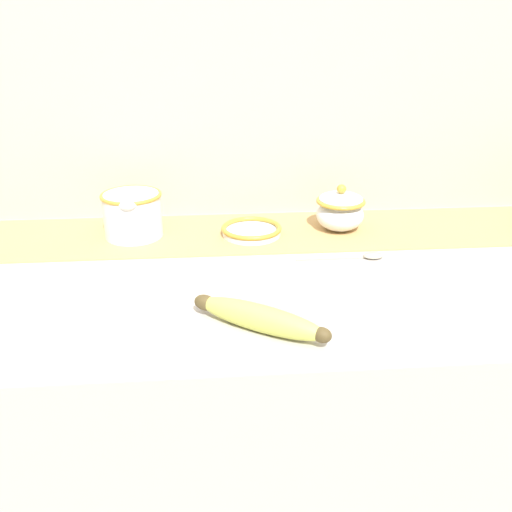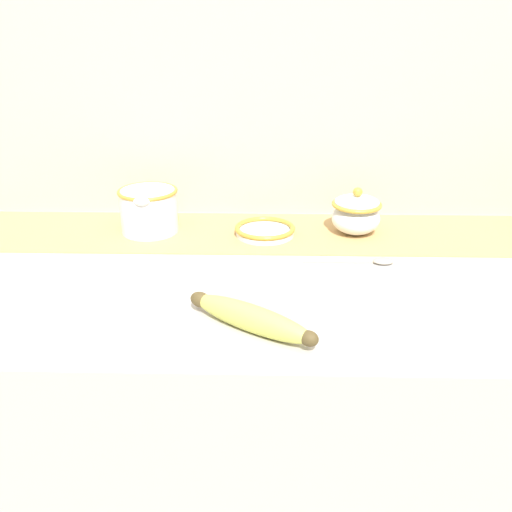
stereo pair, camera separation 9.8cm
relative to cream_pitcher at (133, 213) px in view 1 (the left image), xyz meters
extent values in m
cube|color=#B7B2AD|center=(0.25, -0.19, -0.51)|extent=(1.49, 0.64, 0.92)
cube|color=#B7AD99|center=(0.25, 0.15, 0.23)|extent=(2.29, 0.04, 2.40)
cube|color=tan|center=(0.25, 0.00, -0.05)|extent=(1.37, 0.24, 0.00)
cylinder|color=white|center=(0.00, 0.00, 0.00)|extent=(0.12, 0.12, 0.09)
torus|color=#B79333|center=(0.00, 0.00, 0.04)|extent=(0.12, 0.12, 0.01)
torus|color=white|center=(0.00, 0.07, 0.00)|extent=(0.05, 0.01, 0.05)
ellipsoid|color=white|center=(0.00, -0.06, 0.04)|extent=(0.04, 0.03, 0.02)
ellipsoid|color=white|center=(0.44, 0.00, -0.02)|extent=(0.10, 0.10, 0.07)
torus|color=#B79333|center=(0.44, 0.00, 0.01)|extent=(0.10, 0.10, 0.01)
ellipsoid|color=white|center=(0.44, 0.00, 0.02)|extent=(0.09, 0.09, 0.02)
sphere|color=#B79333|center=(0.44, 0.00, 0.04)|extent=(0.02, 0.02, 0.02)
cylinder|color=white|center=(0.25, -0.02, -0.05)|extent=(0.12, 0.12, 0.01)
torus|color=#B79333|center=(0.25, -0.02, -0.04)|extent=(0.13, 0.13, 0.01)
ellipsoid|color=#CCD156|center=(0.23, -0.40, -0.03)|extent=(0.20, 0.15, 0.04)
ellipsoid|color=brown|center=(0.15, -0.34, -0.03)|extent=(0.04, 0.04, 0.02)
ellipsoid|color=brown|center=(0.31, -0.45, -0.03)|extent=(0.04, 0.04, 0.02)
cube|color=#A89E89|center=(0.38, -0.15, -0.05)|extent=(0.13, 0.01, 0.00)
ellipsoid|color=#A89E89|center=(0.47, -0.15, -0.05)|extent=(0.04, 0.03, 0.01)
camera|label=1|loc=(0.16, -1.13, 0.39)|focal=40.00mm
camera|label=2|loc=(0.26, -1.13, 0.39)|focal=40.00mm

